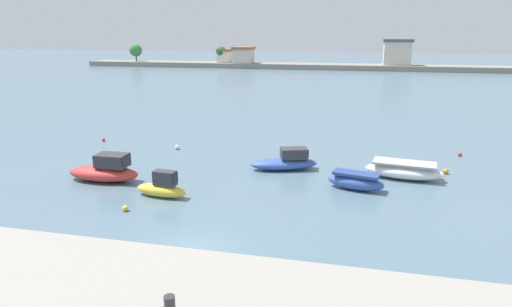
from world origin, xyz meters
TOP-DOWN VIEW (x-y plane):
  - ground_plane at (0.00, 0.00)m, footprint 400.00×400.00m
  - mooring_bollard at (2.13, -6.63)m, footprint 0.31×0.31m
  - moored_boat_0 at (-8.90, 7.90)m, footprint 4.91×1.97m
  - moored_boat_1 at (-4.03, 6.08)m, footprint 3.31×1.31m
  - moored_boat_2 at (2.31, 12.98)m, footprint 5.03×3.02m
  - moored_boat_3 at (7.17, 9.90)m, footprint 3.68×2.00m
  - moored_boat_4 at (10.30, 12.78)m, footprint 5.22×2.55m
  - mooring_buoy_0 at (15.21, 19.36)m, footprint 0.31×0.31m
  - mooring_buoy_1 at (-14.97, 17.47)m, footprint 0.29×0.29m
  - mooring_buoy_2 at (-7.42, 16.34)m, footprint 0.38×0.38m
  - mooring_buoy_3 at (13.27, 14.41)m, footprint 0.38×0.38m
  - mooring_buoy_4 at (-5.11, 3.63)m, footprint 0.33×0.33m
  - distant_shoreline at (0.65, 101.46)m, footprint 137.30×8.67m

SIDE VIEW (x-z plane):
  - ground_plane at x=0.00m, z-range 0.00..0.00m
  - mooring_buoy_1 at x=-14.97m, z-range 0.00..0.29m
  - mooring_buoy_0 at x=15.21m, z-range 0.00..0.31m
  - mooring_buoy_4 at x=-5.11m, z-range 0.00..0.33m
  - mooring_buoy_3 at x=13.27m, z-range 0.00..0.38m
  - mooring_buoy_2 at x=-7.42m, z-range 0.00..0.38m
  - moored_boat_3 at x=7.17m, z-range -0.03..1.07m
  - moored_boat_4 at x=10.30m, z-range -0.02..1.11m
  - moored_boat_2 at x=2.31m, z-range -0.21..1.33m
  - moored_boat_1 at x=-4.03m, z-range -0.24..1.39m
  - moored_boat_0 at x=-8.90m, z-range -0.24..1.62m
  - distant_shoreline at x=0.65m, z-range -2.31..5.45m
  - mooring_bollard at x=2.13m, z-range 1.94..2.50m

